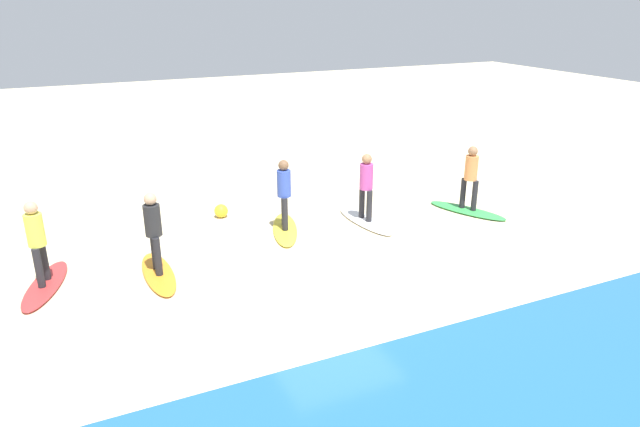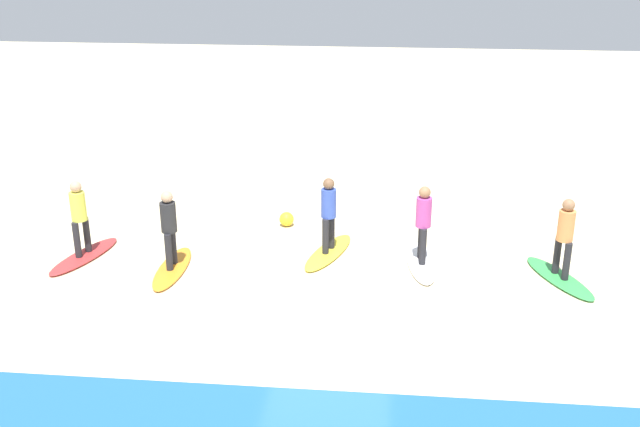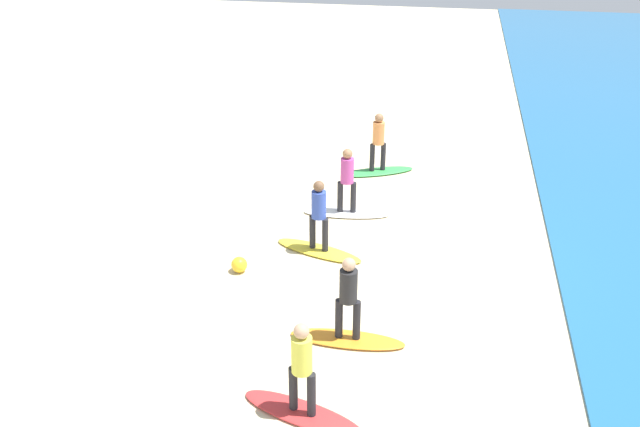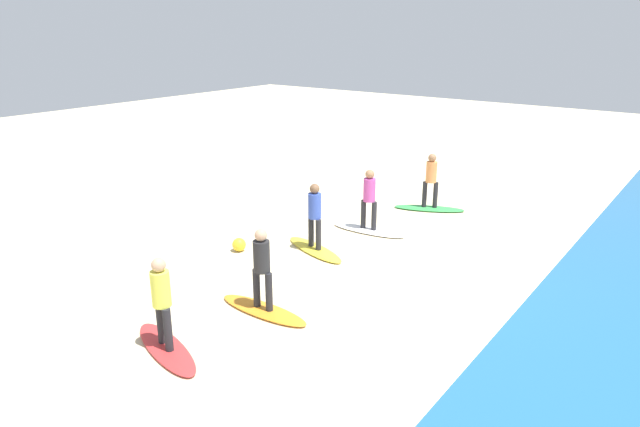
{
  "view_description": "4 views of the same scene",
  "coord_description": "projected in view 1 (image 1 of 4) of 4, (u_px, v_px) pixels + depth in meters",
  "views": [
    {
      "loc": [
        4.68,
        9.59,
        5.17
      ],
      "look_at": [
        0.07,
        -0.37,
        1.02
      ],
      "focal_mm": 32.14,
      "sensor_mm": 36.0,
      "label": 1
    },
    {
      "loc": [
        -1.07,
        12.7,
        6.79
      ],
      "look_at": [
        0.28,
        -1.28,
        1.26
      ],
      "focal_mm": 42.44,
      "sensor_mm": 36.0,
      "label": 2
    },
    {
      "loc": [
        13.83,
        0.41,
        7.84
      ],
      "look_at": [
        0.62,
        -1.99,
        1.19
      ],
      "focal_mm": 40.16,
      "sensor_mm": 36.0,
      "label": 3
    },
    {
      "loc": [
        10.75,
        5.88,
        5.38
      ],
      "look_at": [
        0.76,
        -1.51,
        1.26
      ],
      "focal_mm": 32.26,
      "sensor_mm": 36.0,
      "label": 4
    }
  ],
  "objects": [
    {
      "name": "surfboard_orange",
      "position": [
        158.0,
        273.0,
        11.34
      ],
      "size": [
        0.56,
        2.1,
        0.09
      ],
      "primitive_type": "ellipsoid",
      "rotation": [
        0.0,
        0.0,
        1.57
      ],
      "color": "orange",
      "rests_on": "ground"
    },
    {
      "name": "surfboard_green",
      "position": [
        467.0,
        210.0,
        14.69
      ],
      "size": [
        1.38,
        2.14,
        0.09
      ],
      "primitive_type": "ellipsoid",
      "rotation": [
        0.0,
        0.0,
        2.0
      ],
      "color": "green",
      "rests_on": "ground"
    },
    {
      "name": "beach_ball",
      "position": [
        221.0,
        211.0,
        14.3
      ],
      "size": [
        0.34,
        0.34,
        0.34
      ],
      "primitive_type": "sphere",
      "color": "yellow",
      "rests_on": "ground"
    },
    {
      "name": "surfer_green",
      "position": [
        471.0,
        173.0,
        14.34
      ],
      "size": [
        0.32,
        0.43,
        1.64
      ],
      "color": "#232328",
      "rests_on": "surfboard_green"
    },
    {
      "name": "surfboard_white",
      "position": [
        365.0,
        221.0,
        14.01
      ],
      "size": [
        0.73,
        2.14,
        0.09
      ],
      "primitive_type": "ellipsoid",
      "rotation": [
        0.0,
        0.0,
        1.65
      ],
      "color": "white",
      "rests_on": "ground"
    },
    {
      "name": "surfer_red",
      "position": [
        36.0,
        237.0,
        10.54
      ],
      "size": [
        0.32,
        0.45,
        1.64
      ],
      "color": "#232328",
      "rests_on": "surfboard_red"
    },
    {
      "name": "surfboard_red",
      "position": [
        45.0,
        285.0,
        10.89
      ],
      "size": [
        1.16,
        2.17,
        0.09
      ],
      "primitive_type": "ellipsoid",
      "rotation": [
        0.0,
        0.0,
        1.27
      ],
      "color": "red",
      "rests_on": "ground"
    },
    {
      "name": "surfboard_yellow",
      "position": [
        285.0,
        229.0,
        13.51
      ],
      "size": [
        1.2,
        2.17,
        0.09
      ],
      "primitive_type": "ellipsoid",
      "rotation": [
        0.0,
        0.0,
        1.24
      ],
      "color": "yellow",
      "rests_on": "ground"
    },
    {
      "name": "surfer_orange",
      "position": [
        153.0,
        227.0,
        10.99
      ],
      "size": [
        0.32,
        0.46,
        1.64
      ],
      "color": "#232328",
      "rests_on": "surfboard_orange"
    },
    {
      "name": "surfer_white",
      "position": [
        366.0,
        182.0,
        13.65
      ],
      "size": [
        0.32,
        0.46,
        1.64
      ],
      "color": "#232328",
      "rests_on": "surfboard_white"
    },
    {
      "name": "surfer_yellow",
      "position": [
        284.0,
        189.0,
        13.16
      ],
      "size": [
        0.32,
        0.44,
        1.64
      ],
      "color": "#232328",
      "rests_on": "surfboard_yellow"
    },
    {
      "name": "ground_plane",
      "position": [
        331.0,
        265.0,
        11.81
      ],
      "size": [
        60.0,
        60.0,
        0.0
      ],
      "primitive_type": "plane",
      "color": "beige"
    }
  ]
}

